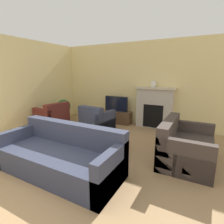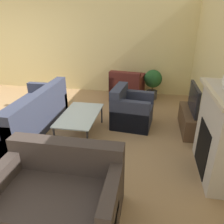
{
  "view_description": "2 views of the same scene",
  "coord_description": "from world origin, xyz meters",
  "px_view_note": "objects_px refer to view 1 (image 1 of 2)",
  "views": [
    {
      "loc": [
        2.2,
        -0.93,
        1.73
      ],
      "look_at": [
        0.07,
        3.05,
        0.71
      ],
      "focal_mm": 28.0,
      "sensor_mm": 36.0,
      "label": 1
    },
    {
      "loc": [
        3.67,
        3.49,
        2.17
      ],
      "look_at": [
        0.44,
        2.92,
        0.68
      ],
      "focal_mm": 35.0,
      "sensor_mm": 36.0,
      "label": 2
    }
  ],
  "objects_px": {
    "mantel_clock": "(154,84)",
    "armchair_accent": "(97,123)",
    "couch_loveseat": "(184,147)",
    "couch_sectional": "(61,156)",
    "tv": "(116,104)",
    "potted_plant": "(64,108)",
    "armchair_by_window": "(53,118)",
    "coffee_table": "(96,132)"
  },
  "relations": [
    {
      "from": "mantel_clock",
      "to": "armchair_accent",
      "type": "bearing_deg",
      "value": -133.52
    },
    {
      "from": "couch_loveseat",
      "to": "armchair_accent",
      "type": "height_order",
      "value": "same"
    },
    {
      "from": "couch_sectional",
      "to": "mantel_clock",
      "type": "relative_size",
      "value": 10.73
    },
    {
      "from": "couch_sectional",
      "to": "couch_loveseat",
      "type": "height_order",
      "value": "same"
    },
    {
      "from": "couch_loveseat",
      "to": "tv",
      "type": "bearing_deg",
      "value": 53.57
    },
    {
      "from": "potted_plant",
      "to": "armchair_by_window",
      "type": "bearing_deg",
      "value": -77.36
    },
    {
      "from": "armchair_accent",
      "to": "potted_plant",
      "type": "xyz_separation_m",
      "value": [
        -1.67,
        0.43,
        0.2
      ]
    },
    {
      "from": "armchair_by_window",
      "to": "couch_loveseat",
      "type": "bearing_deg",
      "value": 94.13
    },
    {
      "from": "tv",
      "to": "couch_loveseat",
      "type": "xyz_separation_m",
      "value": [
        2.42,
        -1.78,
        -0.38
      ]
    },
    {
      "from": "armchair_accent",
      "to": "mantel_clock",
      "type": "height_order",
      "value": "mantel_clock"
    },
    {
      "from": "couch_sectional",
      "to": "couch_loveseat",
      "type": "distance_m",
      "value": 2.36
    },
    {
      "from": "potted_plant",
      "to": "mantel_clock",
      "type": "relative_size",
      "value": 3.89
    },
    {
      "from": "armchair_accent",
      "to": "tv",
      "type": "bearing_deg",
      "value": -84.71
    },
    {
      "from": "mantel_clock",
      "to": "couch_loveseat",
      "type": "bearing_deg",
      "value": -57.89
    },
    {
      "from": "tv",
      "to": "mantel_clock",
      "type": "height_order",
      "value": "mantel_clock"
    },
    {
      "from": "armchair_by_window",
      "to": "potted_plant",
      "type": "relative_size",
      "value": 1.16
    },
    {
      "from": "couch_loveseat",
      "to": "potted_plant",
      "type": "bearing_deg",
      "value": 76.21
    },
    {
      "from": "tv",
      "to": "potted_plant",
      "type": "relative_size",
      "value": 1.05
    },
    {
      "from": "tv",
      "to": "armchair_accent",
      "type": "height_order",
      "value": "tv"
    },
    {
      "from": "couch_loveseat",
      "to": "coffee_table",
      "type": "xyz_separation_m",
      "value": [
        -1.87,
        -0.34,
        0.1
      ]
    },
    {
      "from": "tv",
      "to": "coffee_table",
      "type": "distance_m",
      "value": 2.21
    },
    {
      "from": "couch_loveseat",
      "to": "mantel_clock",
      "type": "height_order",
      "value": "mantel_clock"
    },
    {
      "from": "potted_plant",
      "to": "mantel_clock",
      "type": "distance_m",
      "value": 3.18
    },
    {
      "from": "couch_loveseat",
      "to": "coffee_table",
      "type": "relative_size",
      "value": 1.17
    },
    {
      "from": "tv",
      "to": "potted_plant",
      "type": "distance_m",
      "value": 1.87
    },
    {
      "from": "couch_sectional",
      "to": "mantel_clock",
      "type": "bearing_deg",
      "value": 78.38
    },
    {
      "from": "couch_sectional",
      "to": "armchair_by_window",
      "type": "relative_size",
      "value": 2.37
    },
    {
      "from": "tv",
      "to": "coffee_table",
      "type": "height_order",
      "value": "tv"
    },
    {
      "from": "armchair_accent",
      "to": "mantel_clock",
      "type": "bearing_deg",
      "value": -127.18
    },
    {
      "from": "armchair_by_window",
      "to": "coffee_table",
      "type": "xyz_separation_m",
      "value": [
        2.08,
        -0.67,
        0.09
      ]
    },
    {
      "from": "armchair_by_window",
      "to": "coffee_table",
      "type": "bearing_deg",
      "value": 81.07
    },
    {
      "from": "potted_plant",
      "to": "couch_sectional",
      "type": "bearing_deg",
      "value": -47.6
    },
    {
      "from": "couch_loveseat",
      "to": "potted_plant",
      "type": "height_order",
      "value": "couch_loveseat"
    },
    {
      "from": "armchair_accent",
      "to": "couch_loveseat",
      "type": "bearing_deg",
      "value": 173.1
    },
    {
      "from": "coffee_table",
      "to": "mantel_clock",
      "type": "distance_m",
      "value": 2.54
    },
    {
      "from": "couch_loveseat",
      "to": "armchair_accent",
      "type": "distance_m",
      "value": 2.5
    },
    {
      "from": "tv",
      "to": "couch_sectional",
      "type": "relative_size",
      "value": 0.38
    },
    {
      "from": "armchair_accent",
      "to": "couch_sectional",
      "type": "bearing_deg",
      "value": 112.05
    },
    {
      "from": "armchair_by_window",
      "to": "potted_plant",
      "type": "xyz_separation_m",
      "value": [
        -0.15,
        0.68,
        0.2
      ]
    },
    {
      "from": "armchair_accent",
      "to": "coffee_table",
      "type": "distance_m",
      "value": 1.08
    },
    {
      "from": "tv",
      "to": "potted_plant",
      "type": "height_order",
      "value": "tv"
    },
    {
      "from": "tv",
      "to": "armchair_by_window",
      "type": "height_order",
      "value": "tv"
    }
  ]
}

